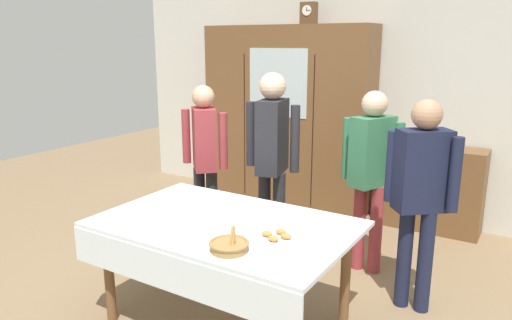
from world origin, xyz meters
TOP-DOWN VIEW (x-y plane):
  - ground_plane at (0.00, 0.00)m, footprint 12.00×12.00m
  - back_wall at (0.00, 2.65)m, footprint 6.40×0.10m
  - dining_table at (0.00, -0.24)m, footprint 1.73×1.11m
  - wall_cabinet at (-0.90, 2.35)m, footprint 2.07×0.46m
  - mantel_clock at (-0.64, 2.35)m, footprint 0.18×0.11m
  - bookshelf_low at (0.81, 2.41)m, footprint 1.05×0.35m
  - book_stack at (0.81, 2.41)m, footprint 0.17×0.23m
  - tea_cup_back_edge at (0.17, 0.02)m, footprint 0.13×0.13m
  - tea_cup_near_left at (-0.45, -0.41)m, footprint 0.13×0.13m
  - tea_cup_front_edge at (0.20, -0.36)m, footprint 0.13×0.13m
  - bread_basket at (0.29, -0.57)m, footprint 0.24×0.24m
  - pastry_plate at (0.44, -0.28)m, footprint 0.28×0.28m
  - spoon_near_right at (-0.58, -0.51)m, footprint 0.12×0.02m
  - spoon_back_edge at (0.62, 0.02)m, footprint 0.12×0.02m
  - person_behind_table_right at (-0.23, 0.83)m, footprint 0.52×0.39m
  - person_beside_shelf at (0.57, 1.12)m, footprint 0.52×0.41m
  - person_by_cabinet at (-0.96, 0.83)m, footprint 0.52×0.40m
  - person_near_right_end at (1.07, 0.70)m, footprint 0.52×0.38m

SIDE VIEW (x-z plane):
  - ground_plane at x=0.00m, z-range 0.00..0.00m
  - bookshelf_low at x=0.81m, z-range 0.00..0.90m
  - dining_table at x=0.00m, z-range 0.29..1.06m
  - spoon_near_right at x=-0.58m, z-range 0.77..0.78m
  - spoon_back_edge at x=0.62m, z-range 0.77..0.78m
  - pastry_plate at x=0.44m, z-range 0.76..0.81m
  - tea_cup_back_edge at x=0.17m, z-range 0.77..0.83m
  - tea_cup_near_left at x=-0.45m, z-range 0.77..0.83m
  - tea_cup_front_edge at x=0.20m, z-range 0.77..0.83m
  - bread_basket at x=0.29m, z-range 0.73..0.89m
  - book_stack at x=0.81m, z-range 0.90..0.96m
  - person_by_cabinet at x=-0.96m, z-range 0.17..1.74m
  - person_beside_shelf at x=0.57m, z-range 0.17..1.75m
  - person_near_right_end at x=1.07m, z-range 0.17..1.75m
  - person_behind_table_right at x=-0.23m, z-range 0.19..1.91m
  - wall_cabinet at x=-0.90m, z-range 0.00..2.15m
  - back_wall at x=0.00m, z-range 0.00..2.70m
  - mantel_clock at x=-0.64m, z-range 2.15..2.39m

